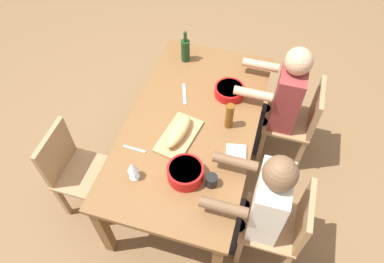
{
  "coord_description": "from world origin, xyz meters",
  "views": [
    {
      "loc": [
        -1.64,
        -0.48,
        2.83
      ],
      "look_at": [
        0.0,
        0.0,
        0.63
      ],
      "focal_mm": 33.41,
      "sensor_mm": 36.0,
      "label": 1
    }
  ],
  "objects_px": {
    "diner_near_right": "(282,98)",
    "napkin_stack": "(236,153)",
    "dining_table": "(192,129)",
    "serving_bowl_greens": "(229,91)",
    "chair_far_left": "(74,168)",
    "bread_loaf": "(179,131)",
    "serving_bowl_fruit": "(185,172)",
    "diner_near_left": "(262,203)",
    "chair_near_right": "(299,119)",
    "chair_near_left": "(283,224)",
    "wine_glass": "(132,168)",
    "wine_bottle": "(185,50)",
    "cutting_board": "(179,136)",
    "cup_near_left": "(211,181)",
    "beer_bottle": "(229,116)"
  },
  "relations": [
    {
      "from": "diner_near_right",
      "to": "napkin_stack",
      "type": "distance_m",
      "value": 0.73
    },
    {
      "from": "dining_table",
      "to": "serving_bowl_greens",
      "type": "distance_m",
      "value": 0.44
    },
    {
      "from": "chair_far_left",
      "to": "bread_loaf",
      "type": "xyz_separation_m",
      "value": [
        0.33,
        -0.75,
        0.32
      ]
    },
    {
      "from": "chair_far_left",
      "to": "serving_bowl_fruit",
      "type": "xyz_separation_m",
      "value": [
        0.03,
        -0.9,
        0.32
      ]
    },
    {
      "from": "diner_near_right",
      "to": "serving_bowl_greens",
      "type": "height_order",
      "value": "diner_near_right"
    },
    {
      "from": "bread_loaf",
      "to": "diner_near_left",
      "type": "bearing_deg",
      "value": -116.32
    },
    {
      "from": "chair_near_right",
      "to": "diner_near_left",
      "type": "bearing_deg",
      "value": 169.43
    },
    {
      "from": "chair_near_left",
      "to": "wine_glass",
      "type": "xyz_separation_m",
      "value": [
        -0.07,
        1.04,
        0.37
      ]
    },
    {
      "from": "serving_bowl_greens",
      "to": "napkin_stack",
      "type": "xyz_separation_m",
      "value": [
        -0.55,
        -0.17,
        -0.03
      ]
    },
    {
      "from": "bread_loaf",
      "to": "wine_glass",
      "type": "distance_m",
      "value": 0.45
    },
    {
      "from": "wine_bottle",
      "to": "napkin_stack",
      "type": "bearing_deg",
      "value": -143.52
    },
    {
      "from": "chair_near_right",
      "to": "bread_loaf",
      "type": "xyz_separation_m",
      "value": [
        -0.65,
        0.86,
        0.32
      ]
    },
    {
      "from": "dining_table",
      "to": "chair_far_left",
      "type": "bearing_deg",
      "value": 121.42
    },
    {
      "from": "cutting_board",
      "to": "wine_glass",
      "type": "bearing_deg",
      "value": 155.61
    },
    {
      "from": "cup_near_left",
      "to": "napkin_stack",
      "type": "distance_m",
      "value": 0.3
    },
    {
      "from": "dining_table",
      "to": "chair_near_right",
      "type": "xyz_separation_m",
      "value": [
        0.49,
        -0.81,
        -0.18
      ]
    },
    {
      "from": "diner_near_right",
      "to": "wine_bottle",
      "type": "xyz_separation_m",
      "value": [
        0.18,
        0.88,
        0.15
      ]
    },
    {
      "from": "bread_loaf",
      "to": "serving_bowl_greens",
      "type": "bearing_deg",
      "value": -26.23
    },
    {
      "from": "diner_near_left",
      "to": "bread_loaf",
      "type": "relative_size",
      "value": 3.75
    },
    {
      "from": "diner_near_left",
      "to": "cup_near_left",
      "type": "distance_m",
      "value": 0.36
    },
    {
      "from": "chair_far_left",
      "to": "bread_loaf",
      "type": "height_order",
      "value": "same"
    },
    {
      "from": "bread_loaf",
      "to": "beer_bottle",
      "type": "height_order",
      "value": "beer_bottle"
    },
    {
      "from": "chair_near_right",
      "to": "serving_bowl_greens",
      "type": "distance_m",
      "value": 0.69
    },
    {
      "from": "serving_bowl_fruit",
      "to": "bread_loaf",
      "type": "xyz_separation_m",
      "value": [
        0.31,
        0.15,
        0.0
      ]
    },
    {
      "from": "chair_near_left",
      "to": "wine_bottle",
      "type": "relative_size",
      "value": 2.93
    },
    {
      "from": "wine_glass",
      "to": "serving_bowl_greens",
      "type": "bearing_deg",
      "value": -25.44
    },
    {
      "from": "chair_near_right",
      "to": "cutting_board",
      "type": "distance_m",
      "value": 1.11
    },
    {
      "from": "diner_near_left",
      "to": "bread_loaf",
      "type": "xyz_separation_m",
      "value": [
        0.33,
        0.68,
        0.11
      ]
    },
    {
      "from": "diner_near_left",
      "to": "wine_bottle",
      "type": "height_order",
      "value": "diner_near_left"
    },
    {
      "from": "chair_near_right",
      "to": "napkin_stack",
      "type": "xyz_separation_m",
      "value": [
        -0.68,
        0.43,
        0.27
      ]
    },
    {
      "from": "bread_loaf",
      "to": "cup_near_left",
      "type": "height_order",
      "value": "bread_loaf"
    },
    {
      "from": "cup_near_left",
      "to": "bread_loaf",
      "type": "bearing_deg",
      "value": 46.19
    },
    {
      "from": "serving_bowl_fruit",
      "to": "cup_near_left",
      "type": "height_order",
      "value": "serving_bowl_fruit"
    },
    {
      "from": "napkin_stack",
      "to": "chair_far_left",
      "type": "bearing_deg",
      "value": 104.37
    },
    {
      "from": "chair_near_left",
      "to": "serving_bowl_greens",
      "type": "height_order",
      "value": "chair_near_left"
    },
    {
      "from": "chair_near_right",
      "to": "serving_bowl_greens",
      "type": "xyz_separation_m",
      "value": [
        -0.13,
        0.6,
        0.3
      ]
    },
    {
      "from": "chair_far_left",
      "to": "napkin_stack",
      "type": "distance_m",
      "value": 1.25
    },
    {
      "from": "napkin_stack",
      "to": "wine_glass",
      "type": "bearing_deg",
      "value": 121.23
    },
    {
      "from": "beer_bottle",
      "to": "cup_near_left",
      "type": "relative_size",
      "value": 2.47
    },
    {
      "from": "serving_bowl_greens",
      "to": "chair_near_right",
      "type": "bearing_deg",
      "value": -78.1
    },
    {
      "from": "chair_far_left",
      "to": "napkin_stack",
      "type": "height_order",
      "value": "chair_far_left"
    },
    {
      "from": "serving_bowl_fruit",
      "to": "wine_glass",
      "type": "distance_m",
      "value": 0.35
    },
    {
      "from": "chair_near_right",
      "to": "serving_bowl_greens",
      "type": "bearing_deg",
      "value": 101.9
    },
    {
      "from": "beer_bottle",
      "to": "wine_glass",
      "type": "distance_m",
      "value": 0.79
    },
    {
      "from": "diner_near_left",
      "to": "wine_glass",
      "type": "height_order",
      "value": "diner_near_left"
    },
    {
      "from": "serving_bowl_greens",
      "to": "beer_bottle",
      "type": "xyz_separation_m",
      "value": [
        -0.32,
        -0.07,
        0.07
      ]
    },
    {
      "from": "cutting_board",
      "to": "dining_table",
      "type": "bearing_deg",
      "value": -19.0
    },
    {
      "from": "serving_bowl_greens",
      "to": "cup_near_left",
      "type": "relative_size",
      "value": 2.65
    },
    {
      "from": "serving_bowl_greens",
      "to": "cutting_board",
      "type": "relative_size",
      "value": 0.59
    },
    {
      "from": "serving_bowl_fruit",
      "to": "chair_near_left",
      "type": "bearing_deg",
      "value": -92.04
    }
  ]
}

